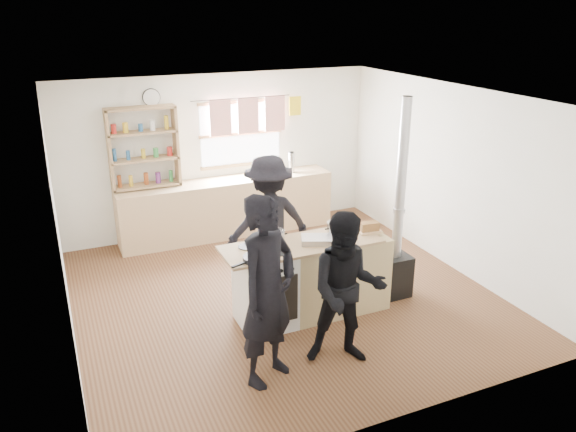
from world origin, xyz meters
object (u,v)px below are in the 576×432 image
object	(u,v)px
thermos	(292,163)
stockpot_stove	(274,238)
cooking_island	(312,278)
person_near_right	(347,290)
skillet_greens	(256,258)
stockpot_counter	(338,229)
person_far	(269,221)
person_near_left	(268,291)
flue_heater	(396,248)
roast_tray	(317,239)
bread_board	(369,228)

from	to	relation	value
thermos	stockpot_stove	bearing A→B (deg)	-117.68
cooking_island	person_near_right	distance (m)	1.04
skillet_greens	stockpot_counter	size ratio (longest dim) A/B	1.42
thermos	person_far	distance (m)	2.14
person_near_left	person_far	distance (m)	2.04
stockpot_counter	flue_heater	distance (m)	0.90
stockpot_counter	person_far	world-z (taller)	person_far
thermos	roast_tray	size ratio (longest dim) A/B	0.78
skillet_greens	roast_tray	bearing A→B (deg)	12.27
cooking_island	roast_tray	bearing A→B (deg)	-63.27
stockpot_counter	bread_board	size ratio (longest dim) A/B	0.84
thermos	skillet_greens	xyz separation A→B (m)	(-1.74, -2.99, -0.10)
roast_tray	stockpot_stove	xyz separation A→B (m)	(-0.47, 0.12, 0.05)
bread_board	stockpot_counter	bearing A→B (deg)	175.17
roast_tray	stockpot_counter	distance (m)	0.32
person_far	stockpot_stove	bearing A→B (deg)	72.24
flue_heater	skillet_greens	bearing A→B (deg)	-173.42
thermos	person_near_right	size ratio (longest dim) A/B	0.20
thermos	stockpot_stove	distance (m)	3.04
bread_board	person_near_right	world-z (taller)	person_near_right
skillet_greens	flue_heater	size ratio (longest dim) A/B	0.14
stockpot_stove	person_near_left	size ratio (longest dim) A/B	0.13
bread_board	person_near_left	distance (m)	1.90
person_near_right	person_far	world-z (taller)	person_far
thermos	stockpot_counter	xyz separation A→B (m)	(-0.64, -2.75, -0.05)
stockpot_stove	person_near_right	xyz separation A→B (m)	(0.34, -1.06, -0.21)
roast_tray	person_near_right	world-z (taller)	person_near_right
skillet_greens	stockpot_stove	size ratio (longest dim) A/B	1.48
person_far	flue_heater	bearing A→B (deg)	144.32
flue_heater	roast_tray	bearing A→B (deg)	-177.53
flue_heater	thermos	bearing A→B (deg)	93.88
stockpot_stove	person_near_left	world-z (taller)	person_near_left
roast_tray	bread_board	bearing A→B (deg)	2.95
stockpot_stove	cooking_island	bearing A→B (deg)	-9.99
bread_board	cooking_island	bearing A→B (deg)	179.25
person_far	person_near_right	bearing A→B (deg)	92.03
cooking_island	stockpot_stove	distance (m)	0.71
person_near_right	person_far	distance (m)	1.94
skillet_greens	thermos	bearing A→B (deg)	59.80
person_near_left	person_near_right	distance (m)	0.84
cooking_island	stockpot_counter	size ratio (longest dim) A/B	7.72
stockpot_counter	person_near_left	world-z (taller)	person_near_left
skillet_greens	roast_tray	size ratio (longest dim) A/B	0.87
bread_board	flue_heater	xyz separation A→B (m)	(0.42, 0.01, -0.34)
flue_heater	person_far	bearing A→B (deg)	143.92
roast_tray	person_far	world-z (taller)	person_far
roast_tray	stockpot_counter	world-z (taller)	stockpot_counter
thermos	person_near_left	size ratio (longest dim) A/B	0.17
person_near_left	flue_heater	bearing A→B (deg)	-6.07
roast_tray	person_near_left	bearing A→B (deg)	-136.96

